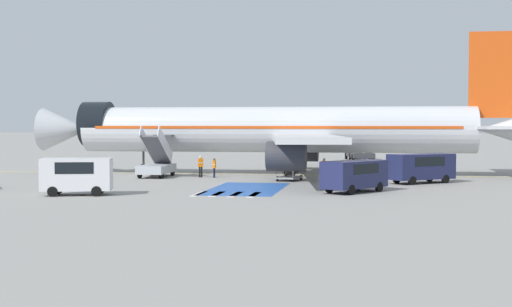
{
  "coord_description": "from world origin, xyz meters",
  "views": [
    {
      "loc": [
        8.29,
        -62.65,
        4.47
      ],
      "look_at": [
        -1.97,
        -0.63,
        1.88
      ],
      "focal_mm": 50.0,
      "sensor_mm": 36.0,
      "label": 1
    }
  ],
  "objects_px": {
    "service_van_1": "(77,173)",
    "ground_crew_1": "(201,165)",
    "ground_crew_2": "(324,168)",
    "traffic_cone_0": "(359,181)",
    "service_van_3": "(354,173)",
    "airliner": "(283,130)",
    "ground_crew_0": "(214,166)",
    "traffic_cone_2": "(109,174)",
    "baggage_cart": "(289,177)",
    "ground_crew_3": "(351,169)",
    "fuel_tanker": "(359,147)",
    "service_van_0": "(421,166)",
    "boarding_stairs_forward": "(157,165)",
    "traffic_cone_1": "(324,179)"
  },
  "relations": [
    {
      "from": "service_van_1",
      "to": "ground_crew_1",
      "type": "relative_size",
      "value": 2.54
    },
    {
      "from": "ground_crew_2",
      "to": "traffic_cone_0",
      "type": "bearing_deg",
      "value": -8.11
    },
    {
      "from": "service_van_3",
      "to": "ground_crew_2",
      "type": "xyz_separation_m",
      "value": [
        -2.63,
        9.5,
        -0.21
      ]
    },
    {
      "from": "airliner",
      "to": "service_van_3",
      "type": "relative_size",
      "value": 8.88
    },
    {
      "from": "ground_crew_0",
      "to": "traffic_cone_2",
      "type": "distance_m",
      "value": 8.86
    },
    {
      "from": "service_van_1",
      "to": "ground_crew_0",
      "type": "xyz_separation_m",
      "value": [
        5.27,
        15.79,
        -0.44
      ]
    },
    {
      "from": "baggage_cart",
      "to": "ground_crew_3",
      "type": "height_order",
      "value": "ground_crew_3"
    },
    {
      "from": "ground_crew_2",
      "to": "ground_crew_3",
      "type": "xyz_separation_m",
      "value": [
        2.12,
        -0.53,
        -0.04
      ]
    },
    {
      "from": "fuel_tanker",
      "to": "traffic_cone_0",
      "type": "bearing_deg",
      "value": -97.29
    },
    {
      "from": "service_van_0",
      "to": "ground_crew_0",
      "type": "bearing_deg",
      "value": -137.81
    },
    {
      "from": "service_van_1",
      "to": "traffic_cone_0",
      "type": "height_order",
      "value": "service_van_1"
    },
    {
      "from": "ground_crew_2",
      "to": "ground_crew_1",
      "type": "bearing_deg",
      "value": -139.55
    },
    {
      "from": "fuel_tanker",
      "to": "ground_crew_0",
      "type": "xyz_separation_m",
      "value": [
        -11.4,
        -30.06,
        -0.68
      ]
    },
    {
      "from": "baggage_cart",
      "to": "ground_crew_1",
      "type": "relative_size",
      "value": 1.56
    },
    {
      "from": "traffic_cone_0",
      "to": "traffic_cone_2",
      "type": "xyz_separation_m",
      "value": [
        -20.86,
        4.65,
        0.01
      ]
    },
    {
      "from": "service_van_0",
      "to": "traffic_cone_2",
      "type": "height_order",
      "value": "service_van_0"
    },
    {
      "from": "ground_crew_1",
      "to": "ground_crew_3",
      "type": "relative_size",
      "value": 1.05
    },
    {
      "from": "service_van_1",
      "to": "baggage_cart",
      "type": "height_order",
      "value": "service_van_1"
    },
    {
      "from": "ground_crew_3",
      "to": "baggage_cart",
      "type": "bearing_deg",
      "value": -149.32
    },
    {
      "from": "traffic_cone_2",
      "to": "traffic_cone_0",
      "type": "bearing_deg",
      "value": -12.56
    },
    {
      "from": "fuel_tanker",
      "to": "ground_crew_2",
      "type": "xyz_separation_m",
      "value": [
        -2.12,
        -31.62,
        -0.59
      ]
    },
    {
      "from": "service_van_0",
      "to": "baggage_cart",
      "type": "relative_size",
      "value": 1.86
    },
    {
      "from": "ground_crew_0",
      "to": "traffic_cone_2",
      "type": "relative_size",
      "value": 2.47
    },
    {
      "from": "ground_crew_3",
      "to": "ground_crew_2",
      "type": "bearing_deg",
      "value": -164.02
    },
    {
      "from": "boarding_stairs_forward",
      "to": "service_van_3",
      "type": "height_order",
      "value": "boarding_stairs_forward"
    },
    {
      "from": "ground_crew_0",
      "to": "service_van_1",
      "type": "bearing_deg",
      "value": -18.25
    },
    {
      "from": "service_van_1",
      "to": "traffic_cone_1",
      "type": "relative_size",
      "value": 7.42
    },
    {
      "from": "service_van_0",
      "to": "ground_crew_0",
      "type": "relative_size",
      "value": 3.23
    },
    {
      "from": "airliner",
      "to": "ground_crew_2",
      "type": "height_order",
      "value": "airliner"
    },
    {
      "from": "service_van_1",
      "to": "ground_crew_1",
      "type": "distance_m",
      "value": 16.48
    },
    {
      "from": "service_van_1",
      "to": "traffic_cone_1",
      "type": "height_order",
      "value": "service_van_1"
    },
    {
      "from": "boarding_stairs_forward",
      "to": "service_van_0",
      "type": "height_order",
      "value": "boarding_stairs_forward"
    },
    {
      "from": "airliner",
      "to": "service_van_1",
      "type": "bearing_deg",
      "value": 152.17
    },
    {
      "from": "service_van_0",
      "to": "ground_crew_0",
      "type": "xyz_separation_m",
      "value": [
        -16.71,
        2.96,
        -0.39
      ]
    },
    {
      "from": "service_van_0",
      "to": "baggage_cart",
      "type": "bearing_deg",
      "value": -132.43
    },
    {
      "from": "airliner",
      "to": "ground_crew_3",
      "type": "xyz_separation_m",
      "value": [
        6.24,
        -6.78,
        -2.97
      ]
    },
    {
      "from": "service_van_0",
      "to": "baggage_cart",
      "type": "distance_m",
      "value": 10.22
    },
    {
      "from": "airliner",
      "to": "traffic_cone_2",
      "type": "height_order",
      "value": "airliner"
    },
    {
      "from": "ground_crew_1",
      "to": "fuel_tanker",
      "type": "bearing_deg",
      "value": 39.75
    },
    {
      "from": "airliner",
      "to": "ground_crew_2",
      "type": "relative_size",
      "value": 25.28
    },
    {
      "from": "ground_crew_1",
      "to": "ground_crew_2",
      "type": "distance_m",
      "value": 10.63
    },
    {
      "from": "fuel_tanker",
      "to": "service_van_1",
      "type": "distance_m",
      "value": 48.8
    },
    {
      "from": "service_van_1",
      "to": "traffic_cone_1",
      "type": "bearing_deg",
      "value": 114.53
    },
    {
      "from": "fuel_tanker",
      "to": "baggage_cart",
      "type": "distance_m",
      "value": 32.59
    },
    {
      "from": "ground_crew_0",
      "to": "traffic_cone_2",
      "type": "bearing_deg",
      "value": -80.34
    },
    {
      "from": "baggage_cart",
      "to": "airliner",
      "type": "bearing_deg",
      "value": -66.85
    },
    {
      "from": "airliner",
      "to": "traffic_cone_2",
      "type": "xyz_separation_m",
      "value": [
        -13.89,
        -6.15,
        -3.64
      ]
    },
    {
      "from": "service_van_0",
      "to": "service_van_3",
      "type": "relative_size",
      "value": 1.04
    },
    {
      "from": "service_van_0",
      "to": "traffic_cone_0",
      "type": "xyz_separation_m",
      "value": [
        -4.57,
        -3.13,
        -1.0
      ]
    },
    {
      "from": "ground_crew_0",
      "to": "ground_crew_1",
      "type": "xyz_separation_m",
      "value": [
        -1.21,
        0.17,
        0.11
      ]
    }
  ]
}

